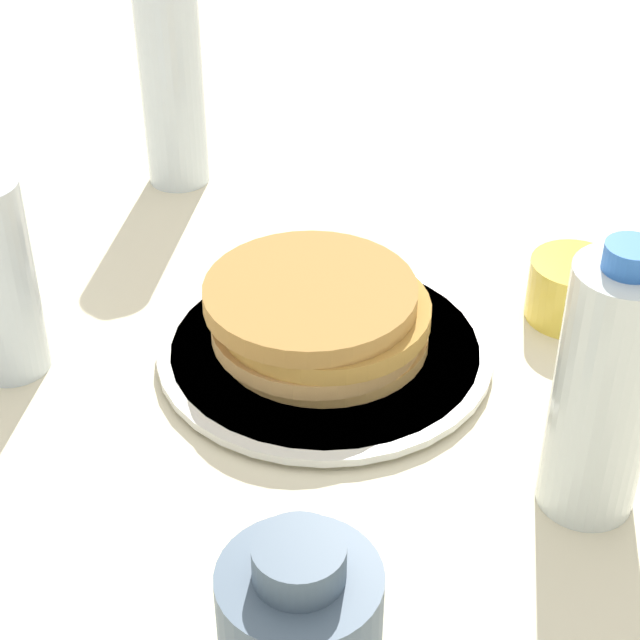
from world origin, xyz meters
TOP-DOWN VIEW (x-y plane):
  - ground_plane at (0.00, 0.00)m, footprint 4.00×4.00m
  - plate at (0.01, 0.00)m, footprint 0.29×0.29m
  - pancake_stack at (0.02, 0.01)m, footprint 0.19×0.19m
  - juice_glass at (0.03, -0.23)m, footprint 0.08×0.08m
  - cream_jug at (-0.30, 0.08)m, footprint 0.10×0.10m
  - water_bottle_near at (-0.19, -0.16)m, footprint 0.07×0.07m
  - water_bottle_mid at (0.37, 0.10)m, footprint 0.07×0.07m

SIDE VIEW (x-z plane):
  - ground_plane at x=0.00m, z-range 0.00..0.00m
  - plate at x=0.01m, z-range 0.00..0.01m
  - juice_glass at x=0.03m, z-range 0.00..0.06m
  - pancake_stack at x=0.02m, z-range 0.01..0.07m
  - cream_jug at x=-0.30m, z-range -0.01..0.11m
  - water_bottle_near at x=-0.19m, z-range -0.01..0.21m
  - water_bottle_mid at x=0.37m, z-range -0.01..0.23m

